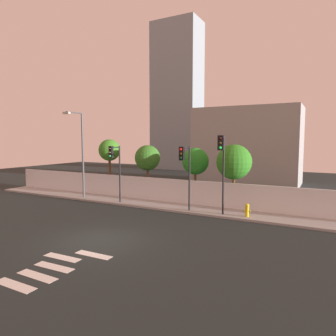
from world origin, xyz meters
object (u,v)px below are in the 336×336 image
street_lamp_curbside (81,148)px  roadside_tree_leftmost (109,151)px  traffic_light_center (185,164)px  fire_hydrant (247,210)px  roadside_tree_midright (195,162)px  traffic_light_right (115,162)px  roadside_tree_midleft (147,158)px  traffic_light_left (222,158)px  roadside_tree_rightmost (234,162)px

street_lamp_curbside → roadside_tree_leftmost: street_lamp_curbside is taller
traffic_light_center → fire_hydrant: size_ratio=5.21×
traffic_light_center → roadside_tree_midright: traffic_light_center is taller
traffic_light_center → street_lamp_curbside: street_lamp_curbside is taller
traffic_light_right → roadside_tree_midleft: roadside_tree_midleft is taller
traffic_light_left → roadside_tree_midright: traffic_light_left is taller
roadside_tree_leftmost → roadside_tree_midright: roadside_tree_leftmost is taller
roadside_tree_rightmost → roadside_tree_leftmost: bearing=180.0°
traffic_light_left → roadside_tree_midright: 4.94m
roadside_tree_midright → roadside_tree_rightmost: 3.06m
roadside_tree_leftmost → street_lamp_curbside: bearing=-101.3°
roadside_tree_midright → street_lamp_curbside: bearing=-161.7°
traffic_light_center → fire_hydrant: (4.03, 0.64, -2.77)m
roadside_tree_midleft → roadside_tree_rightmost: roadside_tree_rightmost is taller
traffic_light_left → traffic_light_center: bearing=177.4°
roadside_tree_midleft → traffic_light_center: bearing=-34.2°
street_lamp_curbside → fire_hydrant: bearing=0.6°
roadside_tree_midright → roadside_tree_midleft: bearing=-180.0°
traffic_light_left → roadside_tree_leftmost: traffic_light_left is taller
traffic_light_center → traffic_light_right: (-5.94, 0.08, -0.02)m
fire_hydrant → street_lamp_curbside: bearing=-179.4°
roadside_tree_rightmost → roadside_tree_midleft: bearing=-180.0°
traffic_light_right → roadside_tree_midright: size_ratio=1.00×
roadside_tree_leftmost → roadside_tree_rightmost: (11.54, -0.00, -0.64)m
traffic_light_right → fire_hydrant: size_ratio=5.18×
traffic_light_left → traffic_light_center: traffic_light_left is taller
roadside_tree_midleft → roadside_tree_leftmost: bearing=180.0°
street_lamp_curbside → roadside_tree_leftmost: size_ratio=1.41×
street_lamp_curbside → traffic_light_center: bearing=-2.9°
street_lamp_curbside → fire_hydrant: size_ratio=8.37×
street_lamp_curbside → roadside_tree_midright: size_ratio=1.62×
traffic_light_center → fire_hydrant: 4.93m
roadside_tree_leftmost → roadside_tree_midleft: (4.08, -0.00, -0.56)m
fire_hydrant → traffic_light_left: bearing=-152.3°
roadside_tree_leftmost → roadside_tree_rightmost: bearing=-0.0°
street_lamp_curbside → roadside_tree_rightmost: size_ratio=1.52×
street_lamp_curbside → roadside_tree_midright: street_lamp_curbside is taller
traffic_light_right → roadside_tree_midright: (5.20, 3.42, -0.04)m
traffic_light_center → roadside_tree_rightmost: 4.20m
traffic_light_center → roadside_tree_midright: (-0.74, 3.50, -0.07)m
roadside_tree_midleft → roadside_tree_midright: 4.41m
street_lamp_curbside → roadside_tree_midleft: size_ratio=1.56×
traffic_light_right → traffic_light_center: bearing=-0.8°
fire_hydrant → roadside_tree_midleft: size_ratio=0.19×
traffic_light_center → fire_hydrant: traffic_light_center is taller
traffic_light_right → fire_hydrant: traffic_light_right is taller
traffic_light_center → street_lamp_curbside: size_ratio=0.62×
traffic_light_right → roadside_tree_rightmost: roadside_tree_rightmost is taller
traffic_light_left → street_lamp_curbside: (-12.39, 0.62, 0.45)m
traffic_light_left → fire_hydrant: 3.66m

